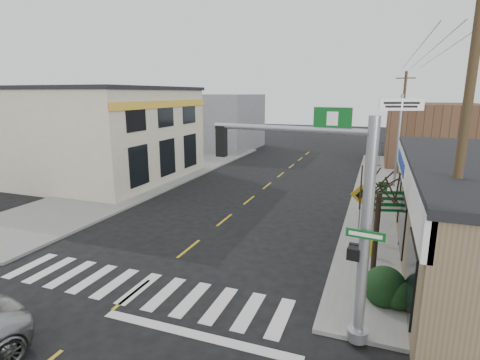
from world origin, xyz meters
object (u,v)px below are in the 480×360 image
(traffic_signal_pole, at_px, (337,207))
(bare_tree, at_px, (381,178))
(lamp_post, at_px, (371,161))
(utility_pole_near, at_px, (462,146))
(fire_hydrant, at_px, (371,247))
(dance_center_sign, at_px, (400,117))
(utility_pole_far, at_px, (402,122))
(guide_sign, at_px, (388,207))

(traffic_signal_pole, bearing_deg, bare_tree, 83.33)
(traffic_signal_pole, relative_size, bare_tree, 1.34)
(traffic_signal_pole, bearing_deg, lamp_post, 94.74)
(bare_tree, distance_m, utility_pole_near, 2.99)
(lamp_post, height_order, bare_tree, lamp_post)
(traffic_signal_pole, xyz_separation_m, fire_hydrant, (0.89, 5.68, -3.23))
(utility_pole_near, bearing_deg, traffic_signal_pole, -141.53)
(lamp_post, bearing_deg, traffic_signal_pole, -112.14)
(traffic_signal_pole, distance_m, dance_center_sign, 18.67)
(fire_hydrant, bearing_deg, traffic_signal_pole, -98.95)
(traffic_signal_pole, relative_size, utility_pole_far, 0.75)
(guide_sign, bearing_deg, dance_center_sign, 69.80)
(guide_sign, xyz_separation_m, dance_center_sign, (0.67, 11.24, 3.15))
(guide_sign, height_order, utility_pole_near, utility_pole_near)
(guide_sign, xyz_separation_m, utility_pole_far, (1.02, 16.04, 2.47))
(utility_pole_far, bearing_deg, lamp_post, -95.00)
(fire_hydrant, bearing_deg, bare_tree, -85.27)
(dance_center_sign, relative_size, utility_pole_far, 0.78)
(fire_hydrant, bearing_deg, utility_pole_far, 84.93)
(bare_tree, bearing_deg, fire_hydrant, 94.73)
(traffic_signal_pole, height_order, lamp_post, traffic_signal_pole)
(dance_center_sign, bearing_deg, utility_pole_near, -106.04)
(utility_pole_near, bearing_deg, fire_hydrant, 122.80)
(traffic_signal_pole, xyz_separation_m, guide_sign, (1.44, 7.27, -1.96))
(traffic_signal_pole, bearing_deg, utility_pole_far, 91.23)
(dance_center_sign, height_order, utility_pole_far, utility_pole_far)
(guide_sign, bearing_deg, traffic_signal_pole, -117.97)
(traffic_signal_pole, bearing_deg, utility_pole_near, 45.81)
(fire_hydrant, relative_size, lamp_post, 0.15)
(fire_hydrant, height_order, utility_pole_near, utility_pole_near)
(traffic_signal_pole, distance_m, bare_tree, 4.25)
(guide_sign, relative_size, lamp_post, 0.54)
(fire_hydrant, height_order, lamp_post, lamp_post)
(lamp_post, bearing_deg, guide_sign, -99.52)
(traffic_signal_pole, height_order, fire_hydrant, traffic_signal_pole)
(traffic_signal_pole, height_order, guide_sign, traffic_signal_pole)
(utility_pole_near, xyz_separation_m, utility_pole_far, (-0.56, 20.90, -0.85))
(fire_hydrant, xyz_separation_m, lamp_post, (-0.35, 6.62, 2.36))
(bare_tree, height_order, utility_pole_far, utility_pole_far)
(guide_sign, xyz_separation_m, fire_hydrant, (-0.54, -1.59, -1.27))
(lamp_post, distance_m, utility_pole_far, 11.25)
(guide_sign, distance_m, utility_pole_far, 16.26)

